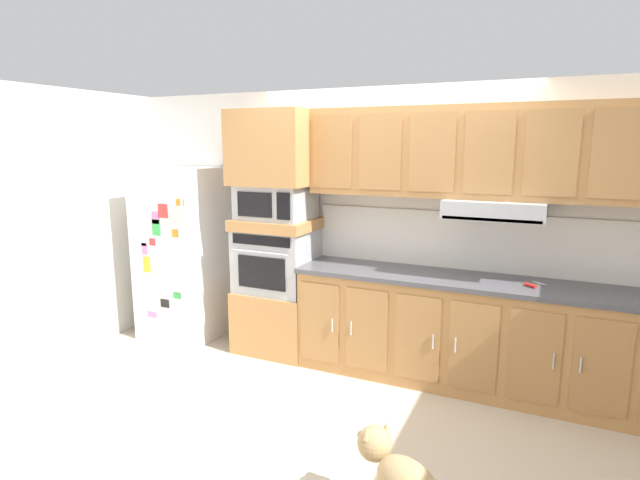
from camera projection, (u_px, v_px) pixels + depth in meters
ground_plane at (343, 404)px, 3.94m from camera, size 9.60×9.60×0.00m
back_kitchen_wall at (389, 225)px, 4.70m from camera, size 6.20×0.12×2.50m
side_panel_left at (75, 223)px, 4.86m from camera, size 0.12×7.10×2.50m
refrigerator at (183, 253)px, 5.24m from camera, size 0.76×0.73×1.76m
oven_base_cabinet at (278, 319)px, 4.97m from camera, size 0.74×0.62×0.60m
built_in_oven at (277, 260)px, 4.85m from camera, size 0.70×0.62×0.60m
appliance_mid_shelf at (277, 224)px, 4.79m from camera, size 0.74×0.62×0.10m
microwave at (276, 202)px, 4.75m from camera, size 0.64×0.54×0.32m
appliance_upper_cabinet at (275, 148)px, 4.66m from camera, size 0.74×0.62×0.68m
lower_cabinet_run at (478, 336)px, 4.16m from camera, size 3.04×0.63×0.88m
countertop_slab at (482, 282)px, 4.08m from camera, size 3.08×0.64×0.04m
backsplash_panel at (488, 243)px, 4.28m from camera, size 3.08×0.02×0.50m
upper_cabinet_with_hood at (492, 156)px, 4.00m from camera, size 3.04×0.48×0.88m
screwdriver at (531, 285)px, 3.86m from camera, size 0.16×0.17×0.03m
dog at (400, 479)px, 2.54m from camera, size 0.66×0.52×0.52m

